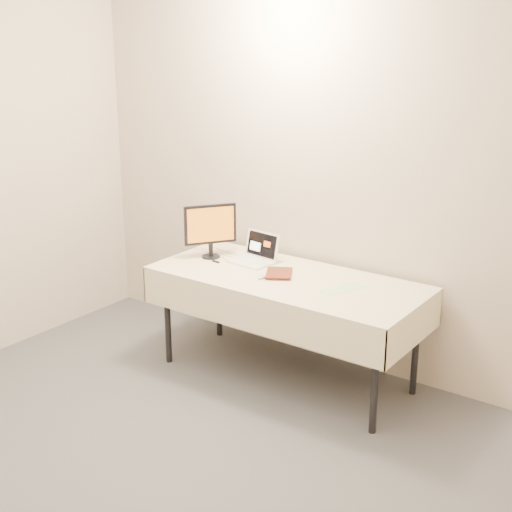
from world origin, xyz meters
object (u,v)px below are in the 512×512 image
Objects in this scene: table at (287,286)px; book at (266,259)px; laptop at (256,255)px; monitor at (210,227)px.

book is (-0.14, -0.04, 0.18)m from table.
table is 0.40m from laptop.
laptop is 0.38m from monitor.
monitor is 0.56m from book.
laptop is at bearing -36.03° from monitor.
monitor is at bearing 142.25° from book.
laptop is 0.30m from book.
book reaches higher than table.
monitor reaches higher than table.
table is at bearing -57.78° from monitor.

